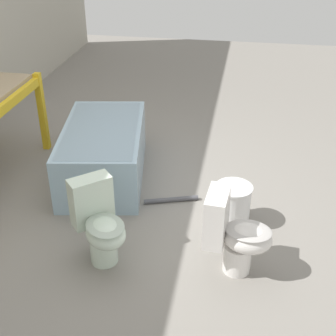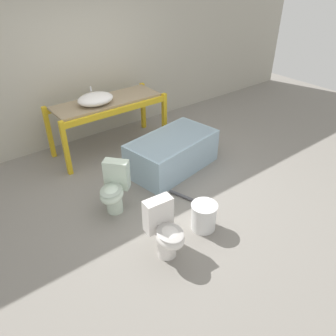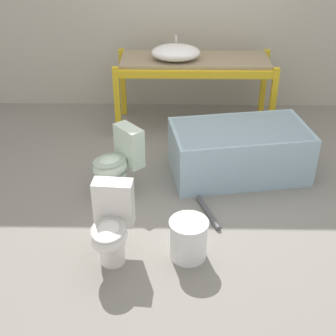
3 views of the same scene
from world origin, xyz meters
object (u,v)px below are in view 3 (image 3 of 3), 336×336
toilet_near (118,162)px  toilet_far (111,226)px  sink_basin (176,52)px  bucket_white (188,238)px  bathtub_main (239,148)px

toilet_near → toilet_far: size_ratio=1.00×
sink_basin → toilet_far: 2.61m
toilet_near → bucket_white: size_ratio=1.87×
bathtub_main → toilet_far: 1.82m
toilet_far → sink_basin: bearing=82.8°
bucket_white → toilet_far: bearing=-176.6°
toilet_far → toilet_near: bearing=97.5°
toilet_near → toilet_far: 1.02m
bathtub_main → toilet_near: toilet_near is taller
bathtub_main → toilet_far: (-1.19, -1.37, 0.03)m
bathtub_main → toilet_far: bearing=-140.7°
toilet_far → bucket_white: size_ratio=1.87×
bathtub_main → toilet_far: size_ratio=2.26×
bathtub_main → bucket_white: bearing=-122.6°
sink_basin → toilet_far: bearing=-101.6°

